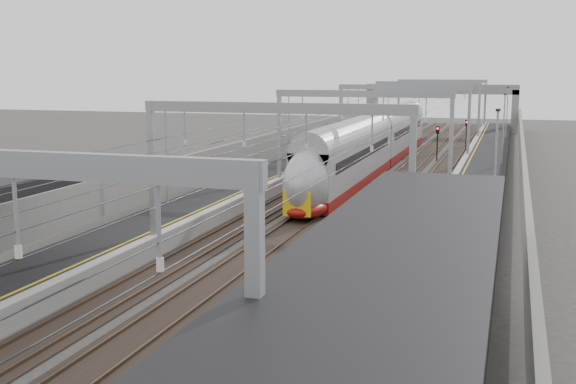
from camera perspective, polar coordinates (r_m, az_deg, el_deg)
The scene contains 12 objects.
platform_left at distance 57.90m, azimuth -1.37°, elevation 1.15°, with size 4.00×120.00×1.00m, color black.
platform_right at distance 54.95m, azimuth 14.64°, elevation 0.37°, with size 4.00×120.00×1.00m, color black.
tracks at distance 55.94m, azimuth 6.42°, elevation 0.32°, with size 11.40×140.00×0.20m.
overhead_line at distance 61.79m, azimuth 7.71°, elevation 6.86°, with size 13.00×140.00×6.60m.
canopy_right at distance 13.06m, azimuth 6.10°, elevation -8.22°, with size 4.40×30.00×4.24m.
overbridge at distance 109.78m, azimuth 12.02°, elevation 7.50°, with size 22.00×2.20×6.90m.
wall_left at distance 58.84m, azimuth -4.33°, elevation 2.34°, with size 0.30×120.00×3.20m, color slate.
wall_right at distance 54.74m, azimuth 18.04°, elevation 1.34°, with size 0.30×120.00×3.20m, color slate.
train at distance 64.06m, azimuth 6.56°, elevation 3.34°, with size 2.69×48.96×4.25m.
signal_green at distance 86.52m, azimuth 6.95°, elevation 5.19°, with size 0.32×0.32×3.48m.
signal_red_near at distance 73.86m, azimuth 11.73°, elevation 4.30°, with size 0.32×0.32×3.48m.
signal_red_far at distance 83.51m, azimuth 13.93°, elevation 4.81°, with size 0.32×0.32×3.48m.
Camera 1 is at (10.40, -9.22, 9.09)m, focal length 45.00 mm.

